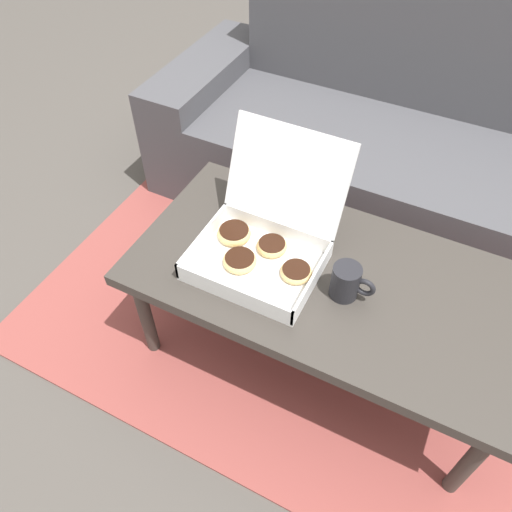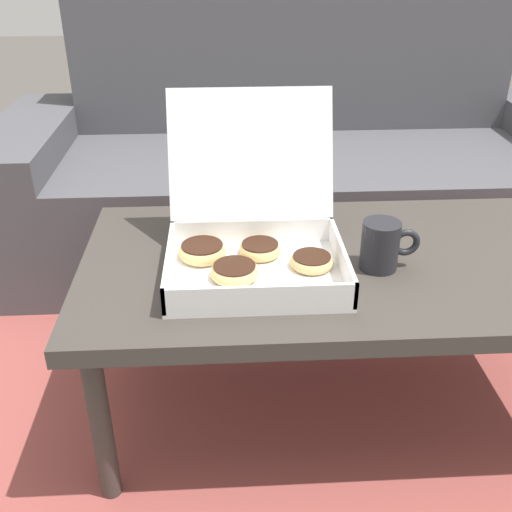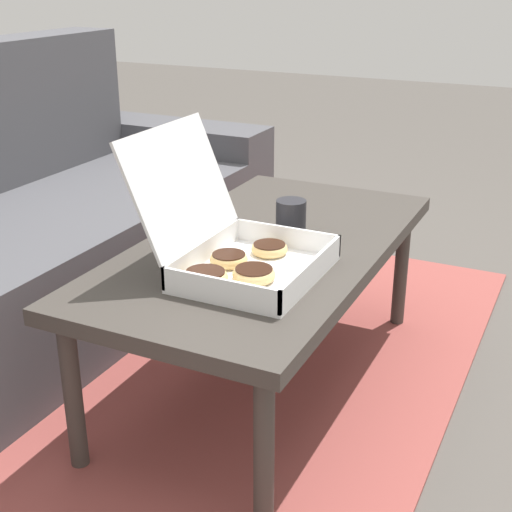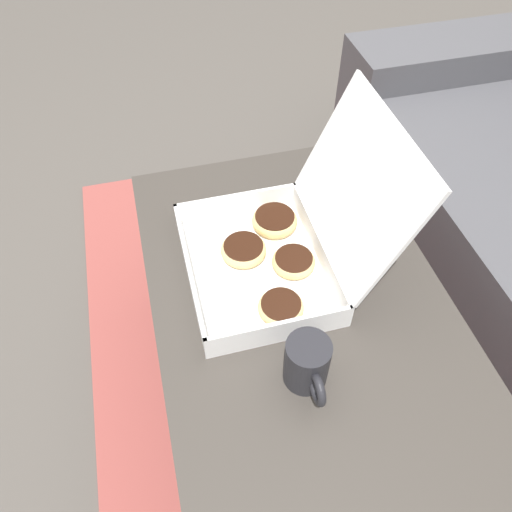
# 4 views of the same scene
# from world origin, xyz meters

# --- Properties ---
(ground_plane) EXTENTS (12.00, 12.00, 0.00)m
(ground_plane) POSITION_xyz_m (0.00, 0.00, 0.00)
(ground_plane) COLOR #514C47
(area_rug) EXTENTS (2.22, 1.85, 0.01)m
(area_rug) POSITION_xyz_m (0.00, 0.30, 0.01)
(area_rug) COLOR #994742
(area_rug) RESTS_ON ground_plane
(coffee_table) EXTENTS (1.18, 0.61, 0.44)m
(coffee_table) POSITION_xyz_m (0.00, -0.10, 0.40)
(coffee_table) COLOR #3D3833
(coffee_table) RESTS_ON ground_plane
(pastry_box) EXTENTS (0.37, 0.41, 0.34)m
(pastry_box) POSITION_xyz_m (-0.21, -0.11, 0.50)
(pastry_box) COLOR white
(pastry_box) RESTS_ON coffee_table
(coffee_mug) EXTENTS (0.13, 0.08, 0.11)m
(coffee_mug) POSITION_xyz_m (0.06, -0.15, 0.50)
(coffee_mug) COLOR #232328
(coffee_mug) RESTS_ON coffee_table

